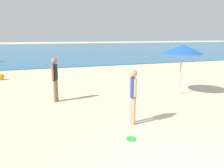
# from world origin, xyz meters

# --- Properties ---
(water) EXTENTS (160.00, 60.00, 0.06)m
(water) POSITION_xyz_m (0.00, 45.36, 0.03)
(water) COLOR #1E6B9E
(water) RESTS_ON ground
(person_standing) EXTENTS (0.21, 0.36, 1.58)m
(person_standing) POSITION_xyz_m (0.04, 3.04, 0.90)
(person_standing) COLOR tan
(person_standing) RESTS_ON ground
(frisbee) EXTENTS (0.24, 0.24, 0.03)m
(frisbee) POSITION_xyz_m (-0.41, 2.16, 0.01)
(frisbee) COLOR green
(frisbee) RESTS_ON ground
(person_distant) EXTENTS (0.26, 0.33, 1.69)m
(person_distant) POSITION_xyz_m (-1.79, 6.08, 0.96)
(person_distant) COLOR #936B4C
(person_distant) RESTS_ON ground
(beach_ball) EXTENTS (0.36, 0.36, 0.36)m
(beach_ball) POSITION_xyz_m (-4.35, 11.63, 0.18)
(beach_ball) COLOR orange
(beach_ball) RESTS_ON ground
(beach_umbrella) EXTENTS (1.79, 1.79, 2.15)m
(beach_umbrella) POSITION_xyz_m (3.44, 5.44, 1.95)
(beach_umbrella) COLOR #B7B7BC
(beach_umbrella) RESTS_ON ground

